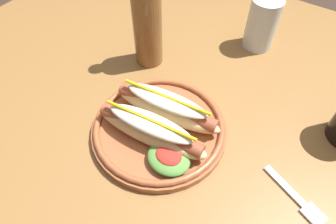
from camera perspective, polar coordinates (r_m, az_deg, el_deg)
ground_plane at (r=1.28m, az=2.55°, el=-18.40°), size 8.00×8.00×0.00m
dining_table at (r=0.72m, az=4.33°, el=0.15°), size 1.27×0.97×0.74m
hot_dog_plate at (r=0.54m, az=-1.70°, el=-2.56°), size 0.26×0.26×0.08m
fork at (r=0.54m, az=24.31°, el=-15.45°), size 0.12×0.06×0.00m
water_cup at (r=0.75m, az=18.09°, el=16.24°), size 0.07×0.07×0.12m
glass_bottle at (r=0.65m, az=-4.13°, el=17.17°), size 0.06×0.06×0.27m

